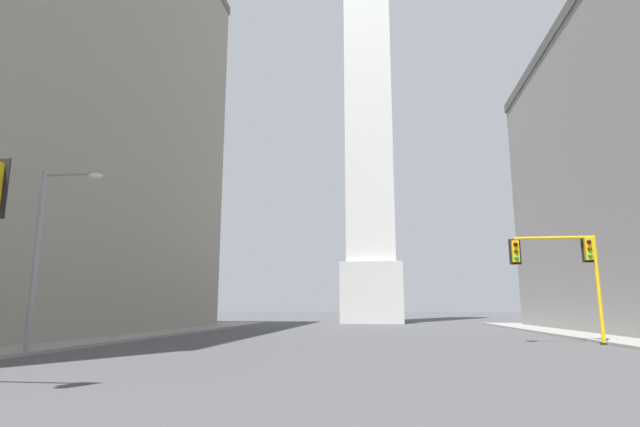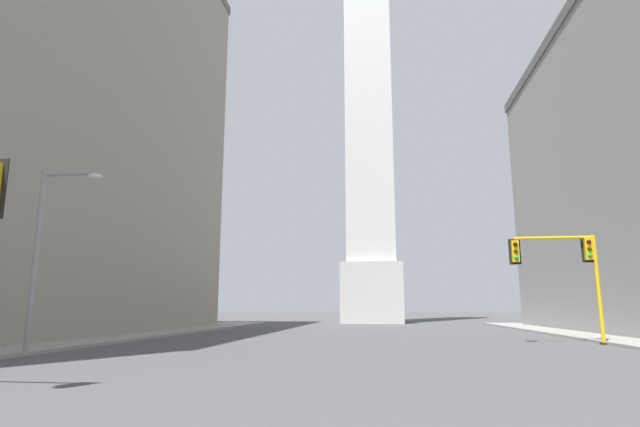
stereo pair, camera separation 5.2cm
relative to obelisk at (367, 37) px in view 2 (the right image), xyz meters
The scene contains 4 objects.
sidewalk_left 54.43m from the obelisk, 110.90° to the right, with size 5.00×70.98×0.15m, color gray.
obelisk is the anchor object (origin of this frame).
traffic_light_mid_right 47.54m from the obelisk, 72.46° to the right, with size 4.31×0.52×5.38m.
street_lamp 53.89m from the obelisk, 105.73° to the right, with size 2.60×0.36×7.20m.
Camera 2 is at (1.33, -0.59, 1.79)m, focal length 28.00 mm.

